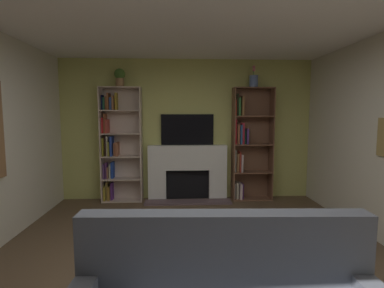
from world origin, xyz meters
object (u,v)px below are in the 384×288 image
fireplace (188,171)px  potted_plant (120,77)px  tv (187,130)px  bookshelf_right (247,145)px  bookshelf_left (117,145)px  vase_with_flowers (254,80)px

fireplace → potted_plant: size_ratio=4.83×
fireplace → tv: (0.00, 0.07, 0.79)m
fireplace → tv: size_ratio=1.60×
tv → potted_plant: bearing=-174.4°
fireplace → bookshelf_right: size_ratio=0.75×
bookshelf_left → bookshelf_right: (2.42, -0.01, -0.01)m
bookshelf_right → potted_plant: 2.64m
fireplace → vase_with_flowers: (1.21, -0.05, 1.69)m
vase_with_flowers → fireplace: bearing=177.7°
fireplace → bookshelf_left: size_ratio=0.75×
bookshelf_left → vase_with_flowers: size_ratio=5.29×
tv → potted_plant: size_ratio=3.01×
tv → vase_with_flowers: (1.21, -0.12, 0.90)m
bookshelf_right → potted_plant: bearing=-179.0°
bookshelf_left → bookshelf_right: 2.42m
bookshelf_right → vase_with_flowers: (0.09, -0.04, 1.19)m
fireplace → bookshelf_left: bearing=180.0°
fireplace → bookshelf_right: bookshelf_right is taller
vase_with_flowers → potted_plant: bearing=-180.0°
tv → vase_with_flowers: 1.52m
fireplace → potted_plant: potted_plant is taller
tv → bookshelf_right: size_ratio=0.47×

